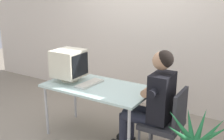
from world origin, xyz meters
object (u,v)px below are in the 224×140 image
(desk, at_px, (97,90))
(office_chair, at_px, (168,121))
(keyboard, at_px, (90,83))
(person_seated, at_px, (152,99))
(crt_monitor, at_px, (69,64))

(desk, xyz_separation_m, office_chair, (0.96, 0.02, -0.19))
(keyboard, bearing_deg, office_chair, 1.37)
(desk, height_order, office_chair, office_chair)
(keyboard, height_order, person_seated, person_seated)
(desk, distance_m, crt_monitor, 0.53)
(desk, relative_size, office_chair, 1.59)
(crt_monitor, distance_m, office_chair, 1.48)
(crt_monitor, bearing_deg, person_seated, 1.94)
(crt_monitor, distance_m, keyboard, 0.40)
(crt_monitor, bearing_deg, desk, 2.91)
(crt_monitor, height_order, person_seated, person_seated)
(desk, height_order, crt_monitor, crt_monitor)
(desk, xyz_separation_m, keyboard, (-0.12, -0.01, 0.07))
(crt_monitor, bearing_deg, office_chair, 1.66)
(person_seated, bearing_deg, crt_monitor, -178.06)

